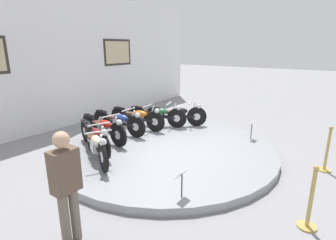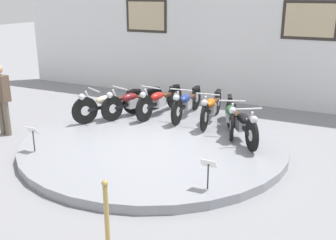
% 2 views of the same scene
% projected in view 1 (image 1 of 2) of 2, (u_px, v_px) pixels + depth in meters
% --- Properties ---
extents(ground_plane, '(60.00, 60.00, 0.00)m').
position_uv_depth(ground_plane, '(166.00, 152.00, 6.83)').
color(ground_plane, gray).
extents(display_platform, '(5.50, 5.50, 0.17)m').
position_uv_depth(display_platform, '(166.00, 149.00, 6.80)').
color(display_platform, gray).
rests_on(display_platform, ground_plane).
extents(back_wall, '(14.00, 0.22, 4.41)m').
position_uv_depth(back_wall, '(62.00, 60.00, 8.58)').
color(back_wall, white).
rests_on(back_wall, ground_plane).
extents(motorcycle_cream, '(0.95, 1.80, 0.80)m').
position_uv_depth(motorcycle_cream, '(96.00, 144.00, 5.82)').
color(motorcycle_cream, black).
rests_on(motorcycle_cream, display_platform).
extents(motorcycle_maroon, '(0.76, 1.86, 0.78)m').
position_uv_depth(motorcycle_maroon, '(95.00, 136.00, 6.39)').
color(motorcycle_maroon, black).
rests_on(motorcycle_maroon, display_platform).
extents(motorcycle_red, '(0.54, 1.98, 0.80)m').
position_uv_depth(motorcycle_red, '(104.00, 127.00, 7.02)').
color(motorcycle_red, black).
rests_on(motorcycle_red, display_platform).
extents(motorcycle_blue, '(0.54, 1.98, 0.79)m').
position_uv_depth(motorcycle_blue, '(119.00, 121.00, 7.63)').
color(motorcycle_blue, black).
rests_on(motorcycle_blue, display_platform).
extents(motorcycle_orange, '(0.54, 1.97, 0.79)m').
position_uv_depth(motorcycle_orange, '(138.00, 117.00, 8.10)').
color(motorcycle_orange, black).
rests_on(motorcycle_orange, display_platform).
extents(motorcycle_green, '(0.75, 1.88, 0.79)m').
position_uv_depth(motorcycle_green, '(158.00, 115.00, 8.36)').
color(motorcycle_green, black).
rests_on(motorcycle_green, display_platform).
extents(motorcycle_black, '(1.16, 1.67, 0.79)m').
position_uv_depth(motorcycle_black, '(177.00, 114.00, 8.38)').
color(motorcycle_black, black).
rests_on(motorcycle_black, display_platform).
extents(info_placard_front_left, '(0.26, 0.11, 0.51)m').
position_uv_depth(info_placard_front_left, '(182.00, 177.00, 4.38)').
color(info_placard_front_left, '#333338').
rests_on(info_placard_front_left, display_platform).
extents(info_placard_front_centre, '(0.26, 0.11, 0.51)m').
position_uv_depth(info_placard_front_centre, '(252.00, 126.00, 7.17)').
color(info_placard_front_centre, '#333338').
rests_on(info_placard_front_centre, display_platform).
extents(visitor_standing, '(0.36, 0.22, 1.62)m').
position_uv_depth(visitor_standing, '(66.00, 183.00, 3.45)').
color(visitor_standing, '#6B6051').
rests_on(visitor_standing, ground_plane).
extents(stanchion_post_left_of_entry, '(0.28, 0.28, 1.02)m').
position_uv_depth(stanchion_post_left_of_entry, '(310.00, 207.00, 3.88)').
color(stanchion_post_left_of_entry, tan).
rests_on(stanchion_post_left_of_entry, ground_plane).
extents(stanchion_post_right_of_entry, '(0.28, 0.28, 1.02)m').
position_uv_depth(stanchion_post_right_of_entry, '(326.00, 156.00, 5.70)').
color(stanchion_post_right_of_entry, tan).
rests_on(stanchion_post_right_of_entry, ground_plane).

